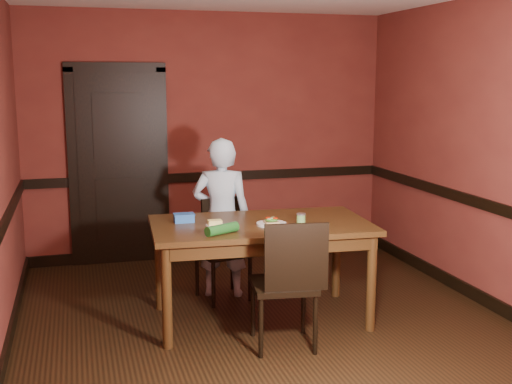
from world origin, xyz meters
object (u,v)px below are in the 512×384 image
dining_table (261,271)px  sandwich_plate (271,223)px  chair_far (223,250)px  sauce_jar (301,219)px  person (222,218)px  chair_near (283,282)px  cheese_saucer (215,223)px  food_tub (184,218)px

dining_table → sandwich_plate: sandwich_plate is taller
chair_far → sauce_jar: (0.48, -0.74, 0.42)m
person → sauce_jar: 0.97m
dining_table → person: size_ratio=1.21×
chair_near → chair_far: bearing=-72.7°
person → cheese_saucer: bearing=91.3°
sauce_jar → cheese_saucer: sauce_jar is taller
dining_table → chair_near: bearing=-84.5°
person → cheese_saucer: 0.74m
chair_far → cheese_saucer: size_ratio=6.22×
chair_far → chair_near: chair_near is taller
person → sauce_jar: bearing=137.4°
person → sandwich_plate: (0.23, -0.80, 0.11)m
chair_far → food_tub: bearing=-148.0°
sauce_jar → cheese_saucer: (-0.68, 0.13, -0.03)m
chair_far → sandwich_plate: 0.84m
dining_table → sandwich_plate: bearing=-56.8°
cheese_saucer → food_tub: (-0.22, 0.19, 0.02)m
cheese_saucer → food_tub: size_ratio=0.85×
dining_table → chair_far: (-0.18, 0.60, 0.04)m
chair_far → chair_near: 1.16m
sauce_jar → chair_far: bearing=123.1°
chair_near → sauce_jar: bearing=-117.1°
sandwich_plate → sauce_jar: 0.24m
person → cheese_saucer: (-0.21, -0.70, 0.12)m
dining_table → cheese_saucer: 0.58m
chair_near → food_tub: chair_near is taller
chair_far → chair_near: size_ratio=0.92×
cheese_saucer → food_tub: 0.29m
sauce_jar → food_tub: sauce_jar is taller
dining_table → chair_near: 0.55m
chair_far → sauce_jar: bearing=-69.5°
sauce_jar → chair_near: bearing=-124.5°
chair_far → food_tub: size_ratio=5.32×
chair_near → cheese_saucer: size_ratio=6.79×
sauce_jar → person: bearing=119.2°
dining_table → cheese_saucer: size_ratio=12.17×
sauce_jar → food_tub: size_ratio=0.52×
dining_table → person: person is taller
sauce_jar → food_tub: 0.95m
chair_far → sandwich_plate: size_ratio=3.72×
person → food_tub: 0.68m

